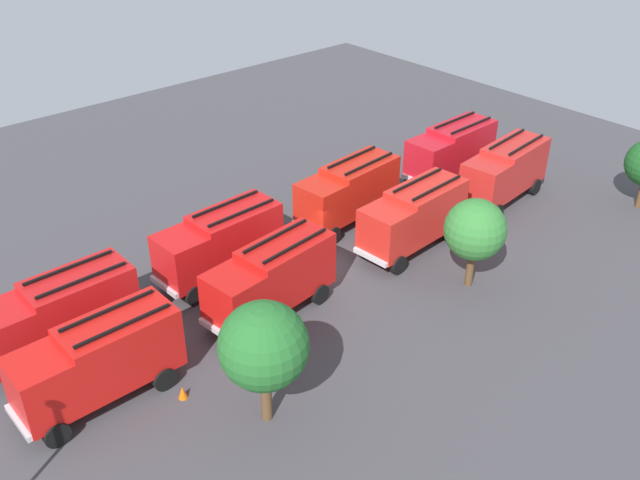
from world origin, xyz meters
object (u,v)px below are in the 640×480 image
object	(u,v)px
fire_truck_0	(451,149)
fire_truck_3	(60,312)
fire_truck_5	(414,216)
firefighter_0	(68,294)
fire_truck_1	(348,190)
traffic_cone_1	(261,363)
tree_2	(264,346)
traffic_cone_0	(183,392)
fire_truck_2	(220,242)
tree_1	(475,230)
fire_truck_4	(505,170)
fire_truck_7	(98,360)
fire_truck_6	(271,277)

from	to	relation	value
fire_truck_0	fire_truck_3	world-z (taller)	same
fire_truck_5	firefighter_0	world-z (taller)	fire_truck_5
fire_truck_1	traffic_cone_1	size ratio (longest dim) A/B	11.26
tree_2	traffic_cone_0	xyz separation A→B (m)	(2.03, -3.35, -3.52)
tree_2	fire_truck_2	bearing A→B (deg)	-114.88
firefighter_0	traffic_cone_1	bearing A→B (deg)	-72.03
fire_truck_3	traffic_cone_1	xyz separation A→B (m)	(-6.04, 7.19, -1.83)
tree_1	traffic_cone_1	world-z (taller)	tree_1
fire_truck_1	traffic_cone_0	distance (m)	17.58
fire_truck_0	fire_truck_4	xyz separation A→B (m)	(0.04, 4.49, 0.00)
fire_truck_4	traffic_cone_1	world-z (taller)	fire_truck_4
fire_truck_0	traffic_cone_0	world-z (taller)	fire_truck_0
fire_truck_7	traffic_cone_0	distance (m)	3.83
fire_truck_4	fire_truck_6	xyz separation A→B (m)	(19.01, -0.17, 0.00)
fire_truck_1	tree_2	distance (m)	17.41
fire_truck_0	firefighter_0	xyz separation A→B (m)	(26.63, -2.83, -1.24)
fire_truck_1	fire_truck_2	xyz separation A→B (m)	(9.39, -0.10, 0.00)
firefighter_0	tree_2	bearing A→B (deg)	-83.38
fire_truck_1	fire_truck_7	distance (m)	19.21
fire_truck_7	fire_truck_3	bearing A→B (deg)	-92.78
fire_truck_2	tree_2	size ratio (longest dim) A/B	1.28
fire_truck_3	fire_truck_5	bearing A→B (deg)	166.28
fire_truck_3	fire_truck_4	bearing A→B (deg)	170.88
firefighter_0	traffic_cone_1	world-z (taller)	firefighter_0
fire_truck_1	fire_truck_0	bearing A→B (deg)	174.41
fire_truck_4	traffic_cone_1	distance (m)	22.29
fire_truck_5	tree_2	world-z (taller)	tree_2
fire_truck_1	traffic_cone_1	distance (m)	14.63
fire_truck_7	traffic_cone_1	bearing A→B (deg)	154.34
fire_truck_6	traffic_cone_0	world-z (taller)	fire_truck_6
tree_1	tree_2	bearing A→B (deg)	2.67
fire_truck_1	tree_2	world-z (taller)	tree_2
fire_truck_1	traffic_cone_0	size ratio (longest dim) A/B	12.29
fire_truck_3	fire_truck_4	distance (m)	28.40
fire_truck_7	tree_1	world-z (taller)	tree_1
fire_truck_2	fire_truck_6	bearing A→B (deg)	87.33
fire_truck_1	fire_truck_6	distance (m)	10.41
fire_truck_4	fire_truck_6	world-z (taller)	same
tree_2	fire_truck_0	bearing A→B (deg)	-157.22
fire_truck_0	firefighter_0	bearing A→B (deg)	-7.66
fire_truck_7	tree_2	bearing A→B (deg)	129.07
fire_truck_5	fire_truck_6	xyz separation A→B (m)	(10.03, -0.38, 0.00)
fire_truck_3	fire_truck_7	xyz separation A→B (m)	(0.18, 4.25, 0.00)
fire_truck_7	fire_truck_2	bearing A→B (deg)	-153.85
fire_truck_5	firefighter_0	xyz separation A→B (m)	(17.62, -7.53, -1.24)
traffic_cone_1	fire_truck_6	bearing A→B (deg)	-134.88
fire_truck_1	fire_truck_5	bearing A→B (deg)	92.31
traffic_cone_0	tree_2	bearing A→B (deg)	121.21
fire_truck_2	tree_1	size ratio (longest dim) A/B	1.44
tree_1	traffic_cone_0	world-z (taller)	tree_1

